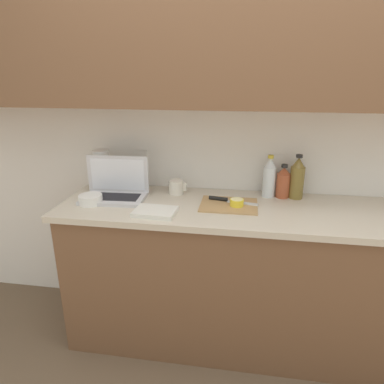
{
  "coord_description": "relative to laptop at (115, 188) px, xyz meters",
  "views": [
    {
      "loc": [
        -0.03,
        -1.8,
        1.6
      ],
      "look_at": [
        -0.32,
        -0.01,
        0.97
      ],
      "focal_mm": 32.0,
      "sensor_mm": 36.0,
      "label": 1
    }
  ],
  "objects": [
    {
      "name": "ground_plane",
      "position": [
        0.79,
        -0.04,
        -0.95
      ],
      "size": [
        12.0,
        12.0,
        0.0
      ],
      "primitive_type": "plane",
      "color": "brown",
      "rests_on": "ground"
    },
    {
      "name": "wall_back",
      "position": [
        0.79,
        0.19,
        0.61
      ],
      "size": [
        5.2,
        0.38,
        2.6
      ],
      "color": "white",
      "rests_on": "ground_plane"
    },
    {
      "name": "counter_unit",
      "position": [
        0.81,
        -0.04,
        -0.49
      ],
      "size": [
        2.14,
        0.6,
        0.89
      ],
      "color": "brown",
      "rests_on": "ground_plane"
    },
    {
      "name": "laptop",
      "position": [
        0.0,
        0.0,
        0.0
      ],
      "size": [
        0.38,
        0.25,
        0.24
      ],
      "rotation": [
        0.0,
        0.0,
        0.05
      ],
      "color": "silver",
      "rests_on": "counter_unit"
    },
    {
      "name": "cutting_board",
      "position": [
        0.68,
        -0.03,
        -0.05
      ],
      "size": [
        0.32,
        0.25,
        0.01
      ],
      "primitive_type": "cube",
      "color": "tan",
      "rests_on": "counter_unit"
    },
    {
      "name": "knife",
      "position": [
        0.65,
        0.02,
        -0.04
      ],
      "size": [
        0.29,
        0.08,
        0.02
      ],
      "rotation": [
        0.0,
        0.0,
        -0.19
      ],
      "color": "silver",
      "rests_on": "cutting_board"
    },
    {
      "name": "lemon_half_cut",
      "position": [
        0.72,
        -0.04,
        -0.03
      ],
      "size": [
        0.08,
        0.08,
        0.04
      ],
      "color": "yellow",
      "rests_on": "cutting_board"
    },
    {
      "name": "bottle_green_soda",
      "position": [
        1.07,
        0.17,
        0.06
      ],
      "size": [
        0.08,
        0.08,
        0.27
      ],
      "color": "olive",
      "rests_on": "counter_unit"
    },
    {
      "name": "bottle_oil_tall",
      "position": [
        0.99,
        0.17,
        0.03
      ],
      "size": [
        0.08,
        0.08,
        0.2
      ],
      "color": "#A34C2D",
      "rests_on": "counter_unit"
    },
    {
      "name": "bottle_water_clear",
      "position": [
        0.91,
        0.17,
        0.06
      ],
      "size": [
        0.07,
        0.07,
        0.26
      ],
      "color": "silver",
      "rests_on": "counter_unit"
    },
    {
      "name": "measuring_cup",
      "position": [
        0.34,
        0.13,
        -0.02
      ],
      "size": [
        0.11,
        0.09,
        0.09
      ],
      "color": "silver",
      "rests_on": "counter_unit"
    },
    {
      "name": "bowl_white",
      "position": [
        -0.11,
        -0.12,
        -0.03
      ],
      "size": [
        0.13,
        0.13,
        0.05
      ],
      "color": "white",
      "rests_on": "counter_unit"
    },
    {
      "name": "paper_towel_roll",
      "position": [
        -0.14,
        0.15,
        0.07
      ],
      "size": [
        0.1,
        0.1,
        0.25
      ],
      "color": "white",
      "rests_on": "counter_unit"
    },
    {
      "name": "dish_towel",
      "position": [
        0.3,
        -0.21,
        -0.05
      ],
      "size": [
        0.23,
        0.17,
        0.02
      ],
      "primitive_type": "cube",
      "rotation": [
        0.0,
        0.0,
        -0.06
      ],
      "color": "silver",
      "rests_on": "counter_unit"
    }
  ]
}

